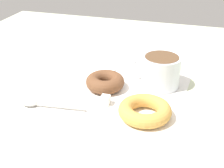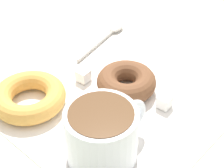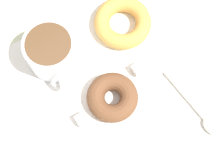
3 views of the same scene
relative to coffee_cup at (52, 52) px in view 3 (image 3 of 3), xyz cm
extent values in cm
cube|color=beige|center=(6.12, -11.12, -5.30)|extent=(120.00, 120.00, 2.00)
cube|color=white|center=(6.57, -10.37, -4.15)|extent=(36.10, 36.10, 0.30)
cylinder|color=silver|center=(0.03, 0.16, -0.20)|extent=(9.37, 9.37, 7.60)
cylinder|color=brown|center=(0.03, 0.16, 3.40)|extent=(8.17, 8.17, 0.60)
torus|color=silver|center=(-0.97, -4.85, -0.20)|extent=(1.90, 5.23, 5.16)
torus|color=brown|center=(5.34, -12.50, -2.32)|extent=(9.46, 9.46, 3.34)
torus|color=gold|center=(14.96, -0.70, -2.48)|extent=(11.18, 11.18, 3.04)
ellipsoid|color=#B7B2A8|center=(17.85, -26.16, -3.55)|extent=(2.76, 3.83, 0.90)
cylinder|color=#B7B2A8|center=(17.11, -19.12, -3.72)|extent=(1.78, 11.78, 0.56)
cube|color=white|center=(12.41, -10.18, -3.02)|extent=(1.96, 1.96, 1.96)
cube|color=white|center=(-1.50, -12.95, -3.03)|extent=(1.92, 1.92, 1.92)
camera|label=1|loc=(69.38, 8.46, 32.88)|focal=50.00mm
camera|label=2|loc=(-20.97, 24.90, 35.19)|focal=60.00mm
camera|label=3|loc=(-3.93, -27.48, 63.37)|focal=60.00mm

